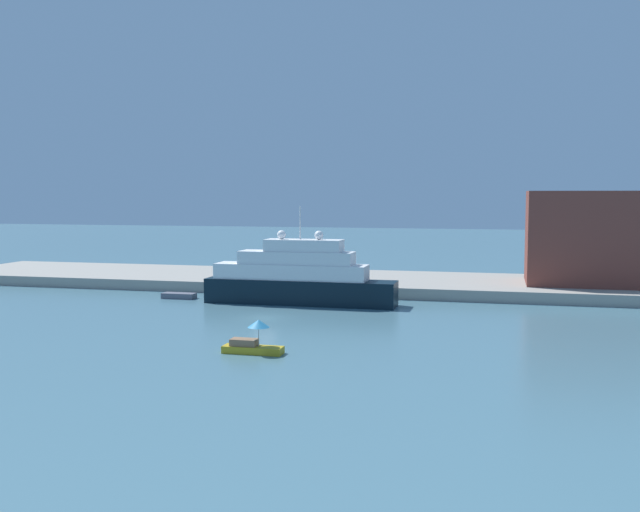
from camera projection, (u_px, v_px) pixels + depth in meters
name	position (u px, v px, depth m)	size (l,w,h in m)	color
ground	(264.00, 318.00, 73.94)	(400.00, 400.00, 0.00)	slate
quay_dock	(324.00, 281.00, 99.00)	(110.00, 19.98, 1.41)	gray
large_yacht	(298.00, 278.00, 83.10)	(22.25, 3.95, 11.29)	black
small_motorboat	(253.00, 342.00, 57.32)	(4.86, 1.76, 2.74)	#B7991E
work_barge	(179.00, 296.00, 87.68)	(4.10, 1.55, 0.67)	#595966
harbor_building	(585.00, 238.00, 90.34)	(14.09, 10.84, 11.67)	brown
parked_car	(240.00, 273.00, 97.94)	(4.22, 1.72, 1.44)	#B21E1E
person_figure	(268.00, 274.00, 95.04)	(0.36, 0.36, 1.69)	maroon
mooring_bollard	(312.00, 281.00, 90.17)	(0.46, 0.46, 0.73)	black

